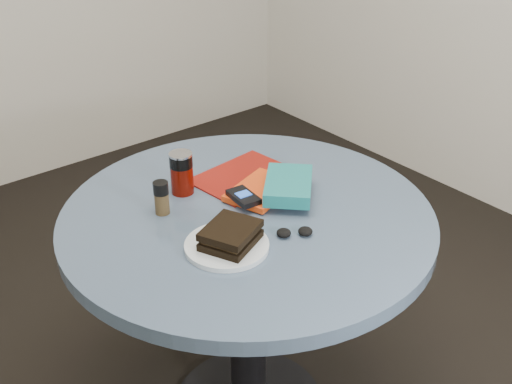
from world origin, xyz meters
TOP-DOWN VIEW (x-y plane):
  - table at (0.00, 0.00)m, footprint 1.00×1.00m
  - plate at (-0.14, -0.10)m, footprint 0.26×0.26m
  - sandwich at (-0.14, -0.11)m, footprint 0.17×0.16m
  - soda_can at (-0.07, 0.20)m, footprint 0.07×0.07m
  - pepper_grinder at (-0.18, 0.14)m, footprint 0.04×0.04m
  - magazine at (0.11, 0.16)m, footprint 0.30×0.24m
  - red_book at (0.09, 0.05)m, footprint 0.23×0.19m
  - novel at (0.13, -0.01)m, footprint 0.22×0.22m
  - mp3_player at (0.01, 0.03)m, footprint 0.07×0.10m
  - headphones at (0.02, -0.16)m, footprint 0.10×0.08m

SIDE VIEW (x-z plane):
  - table at x=0.00m, z-range 0.21..0.96m
  - magazine at x=0.11m, z-range 0.75..0.76m
  - plate at x=-0.14m, z-range 0.75..0.76m
  - headphones at x=0.02m, z-range 0.75..0.77m
  - red_book at x=0.09m, z-range 0.76..0.77m
  - mp3_player at x=0.01m, z-range 0.77..0.79m
  - sandwich at x=-0.14m, z-range 0.76..0.81m
  - novel at x=0.13m, z-range 0.77..0.81m
  - pepper_grinder at x=-0.18m, z-range 0.75..0.84m
  - soda_can at x=-0.07m, z-range 0.75..0.87m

